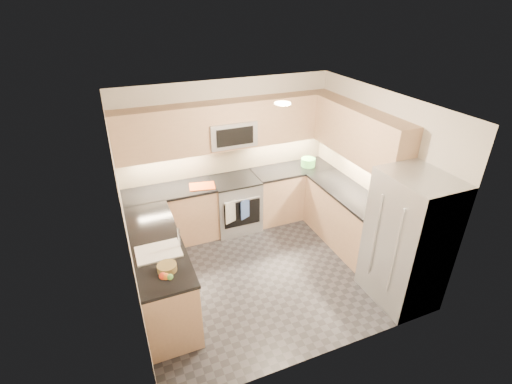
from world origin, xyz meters
name	(u,v)px	position (x,y,z in m)	size (l,w,h in m)	color
floor	(265,270)	(0.00, 0.00, 0.00)	(3.60, 3.20, 0.00)	black
ceiling	(267,104)	(0.00, 0.00, 2.50)	(3.60, 3.20, 0.02)	beige
wall_back	(228,155)	(0.00, 1.60, 1.25)	(3.60, 0.02, 2.50)	#BDB4A5
wall_front	(331,269)	(0.00, -1.60, 1.25)	(3.60, 0.02, 2.50)	#BDB4A5
wall_left	(126,225)	(-1.80, 0.00, 1.25)	(0.02, 3.20, 2.50)	#BDB4A5
wall_right	(376,175)	(1.80, 0.00, 1.25)	(0.02, 3.20, 2.50)	#BDB4A5
base_cab_back_left	(172,216)	(-1.09, 1.30, 0.45)	(1.42, 0.60, 0.90)	tan
base_cab_back_right	(291,192)	(1.09, 1.30, 0.45)	(1.42, 0.60, 0.90)	tan
base_cab_right	(347,219)	(1.50, 0.15, 0.45)	(0.60, 1.70, 0.90)	tan
base_cab_peninsula	(160,272)	(-1.50, 0.00, 0.45)	(0.60, 2.00, 0.90)	tan
countertop_back_left	(169,191)	(-1.09, 1.30, 0.92)	(1.42, 0.63, 0.04)	black
countertop_back_right	(292,169)	(1.09, 1.30, 0.92)	(1.42, 0.63, 0.04)	black
countertop_right	(350,193)	(1.50, 0.15, 0.92)	(0.63, 1.70, 0.04)	black
countertop_peninsula	(155,242)	(-1.50, 0.00, 0.92)	(0.63, 2.00, 0.04)	black
upper_cab_back	(230,125)	(0.00, 1.43, 1.83)	(3.60, 0.35, 0.75)	tan
upper_cab_right	(360,134)	(1.62, 0.28, 1.83)	(0.35, 1.95, 0.75)	tan
backsplash_back	(228,158)	(0.00, 1.60, 1.20)	(3.60, 0.01, 0.51)	#C9B791
backsplash_right	(357,167)	(1.80, 0.45, 1.20)	(0.01, 2.30, 0.51)	#C9B791
gas_range	(236,204)	(0.00, 1.28, 0.46)	(0.76, 0.65, 0.91)	#9DA0A5
range_cooktop	(235,180)	(0.00, 1.28, 0.92)	(0.76, 0.65, 0.03)	black
oven_door_glass	(242,214)	(0.00, 0.95, 0.45)	(0.62, 0.02, 0.45)	black
oven_handle	(242,200)	(0.00, 0.93, 0.72)	(0.02, 0.02, 0.60)	#B2B5BA
microwave	(231,133)	(0.00, 1.40, 1.70)	(0.76, 0.40, 0.40)	#A5A7AD
microwave_door	(235,137)	(0.00, 1.20, 1.70)	(0.60, 0.01, 0.28)	black
refrigerator	(407,241)	(1.45, -1.15, 0.90)	(0.70, 0.90, 1.80)	#A8ACB0
fridge_handle_left	(395,252)	(1.08, -1.33, 0.95)	(0.02, 0.02, 1.20)	#B2B5BA
fridge_handle_right	(375,236)	(1.08, -0.97, 0.95)	(0.02, 0.02, 1.20)	#B2B5BA
sink_basin	(159,256)	(-1.50, -0.25, 0.88)	(0.52, 0.38, 0.16)	white
faucet	(179,238)	(-1.24, -0.25, 1.08)	(0.03, 0.03, 0.28)	silver
utensil_bowl	(308,162)	(1.38, 1.27, 1.01)	(0.25, 0.25, 0.14)	#55C253
cutting_board	(202,186)	(-0.57, 1.21, 0.95)	(0.40, 0.28, 0.01)	#D34A13
fruit_basket	(167,268)	(-1.46, -0.62, 0.98)	(0.21, 0.21, 0.08)	olive
fruit_apple	(163,276)	(-1.54, -0.83, 1.05)	(0.08, 0.08, 0.08)	red
fruit_pear	(170,277)	(-1.47, -0.87, 1.05)	(0.07, 0.07, 0.07)	#5D9D43
dish_towel_check	(230,212)	(-0.21, 0.91, 0.55)	(0.20, 0.02, 0.38)	silver
dish_towel_blue	(245,209)	(0.04, 0.91, 0.55)	(0.18, 0.02, 0.35)	#375398
fruit_orange	(166,277)	(-1.51, -0.85, 1.05)	(0.07, 0.07, 0.07)	#D06117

